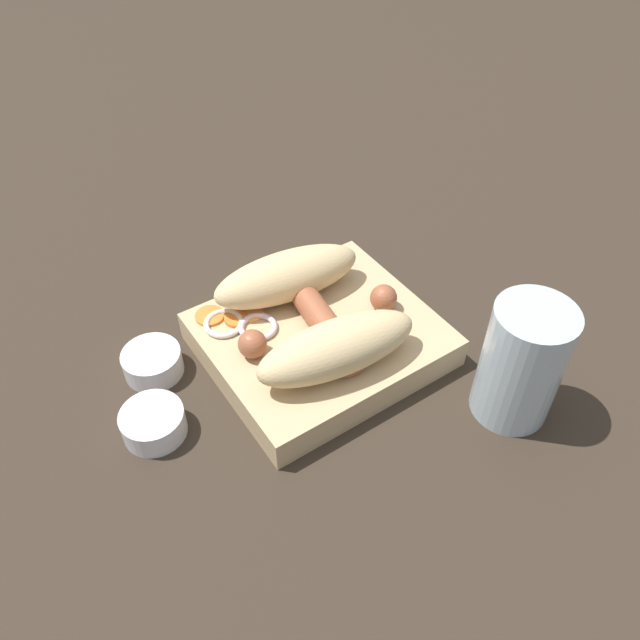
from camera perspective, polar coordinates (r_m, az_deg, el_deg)
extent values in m
plane|color=#33281E|center=(0.61, 0.00, -2.80)|extent=(3.00, 3.00, 0.00)
cube|color=tan|center=(0.60, 0.00, -1.77)|extent=(0.21, 0.19, 0.03)
ellipsoid|color=#DBBC84|center=(0.54, 1.58, -2.54)|extent=(0.16, 0.07, 0.05)
ellipsoid|color=#DBBC84|center=(0.61, -3.09, 4.00)|extent=(0.16, 0.07, 0.05)
cylinder|color=#9E5638|center=(0.58, 0.04, -0.01)|extent=(0.04, 0.14, 0.03)
sphere|color=#9E5638|center=(0.60, 5.83, 2.02)|extent=(0.03, 0.03, 0.03)
sphere|color=#9E5638|center=(0.56, -6.20, -2.19)|extent=(0.03, 0.03, 0.03)
cylinder|color=orange|center=(0.60, -7.65, 0.14)|extent=(0.03, 0.03, 0.00)
cylinder|color=#F99E4C|center=(0.61, -6.35, 0.69)|extent=(0.03, 0.03, 0.00)
cylinder|color=orange|center=(0.61, -10.05, 0.38)|extent=(0.03, 0.03, 0.00)
torus|color=silver|center=(0.59, -5.70, -0.65)|extent=(0.04, 0.04, 0.01)
torus|color=silver|center=(0.60, -8.78, -0.31)|extent=(0.04, 0.04, 0.01)
cylinder|color=white|center=(0.61, -15.05, -3.77)|extent=(0.06, 0.06, 0.02)
cylinder|color=#4C662D|center=(0.61, -14.93, -4.22)|extent=(0.05, 0.05, 0.01)
cylinder|color=white|center=(0.56, -15.18, -8.75)|extent=(0.06, 0.06, 0.02)
cylinder|color=white|center=(0.57, -15.05, -9.18)|extent=(0.05, 0.05, 0.01)
cylinder|color=silver|center=(0.55, 17.95, -3.77)|extent=(0.07, 0.07, 0.12)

